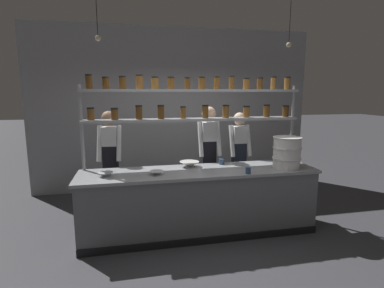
% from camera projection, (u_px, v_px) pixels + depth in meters
% --- Properties ---
extents(ground_plane, '(40.00, 40.00, 0.00)m').
position_uv_depth(ground_plane, '(199.00, 232.00, 4.33)').
color(ground_plane, '#3D3D42').
extents(back_wall, '(5.71, 0.12, 3.26)m').
position_uv_depth(back_wall, '(175.00, 110.00, 6.17)').
color(back_wall, '#939399').
rests_on(back_wall, ground_plane).
extents(prep_counter, '(3.31, 0.76, 0.92)m').
position_uv_depth(prep_counter, '(199.00, 202.00, 4.25)').
color(prep_counter, slate).
rests_on(prep_counter, ground_plane).
extents(spice_shelf_unit, '(3.20, 0.28, 2.23)m').
position_uv_depth(spice_shelf_unit, '(194.00, 106.00, 4.34)').
color(spice_shelf_unit, '#999BA0').
rests_on(spice_shelf_unit, ground_plane).
extents(chef_left, '(0.38, 0.31, 1.72)m').
position_uv_depth(chef_left, '(110.00, 158.00, 4.62)').
color(chef_left, black).
rests_on(chef_left, ground_plane).
extents(chef_center, '(0.37, 0.31, 1.77)m').
position_uv_depth(chef_center, '(209.00, 152.00, 4.82)').
color(chef_center, black).
rests_on(chef_center, ground_plane).
extents(chef_right, '(0.37, 0.30, 1.66)m').
position_uv_depth(chef_right, '(239.00, 154.00, 5.09)').
color(chef_right, black).
rests_on(chef_right, ground_plane).
extents(container_stack, '(0.40, 0.40, 0.45)m').
position_uv_depth(container_stack, '(287.00, 152.00, 4.26)').
color(container_stack, white).
rests_on(container_stack, prep_counter).
extents(prep_bowl_near_left, '(0.29, 0.29, 0.08)m').
position_uv_depth(prep_bowl_near_left, '(189.00, 164.00, 4.35)').
color(prep_bowl_near_left, silver).
rests_on(prep_bowl_near_left, prep_counter).
extents(prep_bowl_center_front, '(0.20, 0.20, 0.05)m').
position_uv_depth(prep_bowl_center_front, '(106.00, 174.00, 3.86)').
color(prep_bowl_center_front, '#B2B7BC').
rests_on(prep_bowl_center_front, prep_counter).
extents(prep_bowl_center_back, '(0.18, 0.18, 0.05)m').
position_uv_depth(prep_bowl_center_back, '(157.00, 173.00, 3.94)').
color(prep_bowl_center_back, silver).
rests_on(prep_bowl_center_back, prep_counter).
extents(serving_cup_front, '(0.07, 0.07, 0.09)m').
position_uv_depth(serving_cup_front, '(248.00, 170.00, 3.98)').
color(serving_cup_front, '#334C70').
rests_on(serving_cup_front, prep_counter).
extents(serving_cup_by_board, '(0.08, 0.08, 0.08)m').
position_uv_depth(serving_cup_by_board, '(222.00, 162.00, 4.51)').
color(serving_cup_by_board, '#334C70').
rests_on(serving_cup_by_board, prep_counter).
extents(pendant_light_row, '(2.60, 0.07, 0.61)m').
position_uv_depth(pendant_light_row, '(200.00, 40.00, 3.87)').
color(pendant_light_row, black).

